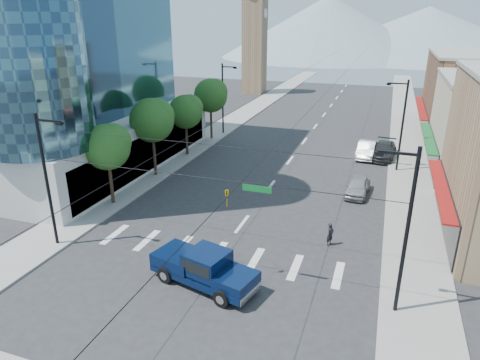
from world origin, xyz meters
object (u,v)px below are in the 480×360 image
at_px(pedestrian, 330,234).
at_px(parked_car_mid, 366,150).
at_px(pickup_truck, 204,267).
at_px(parked_car_far, 384,151).
at_px(parked_car_near, 358,186).

relative_size(pedestrian, parked_car_mid, 0.31).
bearing_deg(pickup_truck, pedestrian, 62.58).
bearing_deg(parked_car_mid, pedestrian, -90.36).
height_order(pickup_truck, parked_car_far, pickup_truck).
bearing_deg(parked_car_mid, parked_car_far, 10.12).
relative_size(parked_car_near, parked_car_mid, 0.87).
distance_m(pedestrian, parked_car_near, 9.66).
bearing_deg(parked_car_near, pickup_truck, -109.03).
xyz_separation_m(pedestrian, parked_car_mid, (1.02, 20.83, 0.04)).
bearing_deg(pedestrian, pickup_truck, 162.68).
bearing_deg(parked_car_near, parked_car_far, 85.60).
bearing_deg(parked_car_far, pedestrian, -92.70).
relative_size(pickup_truck, pedestrian, 4.21).
height_order(pickup_truck, pedestrian, pickup_truck).
bearing_deg(pickup_truck, parked_car_near, 80.79).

